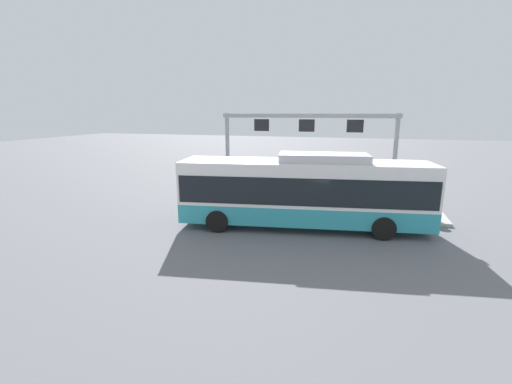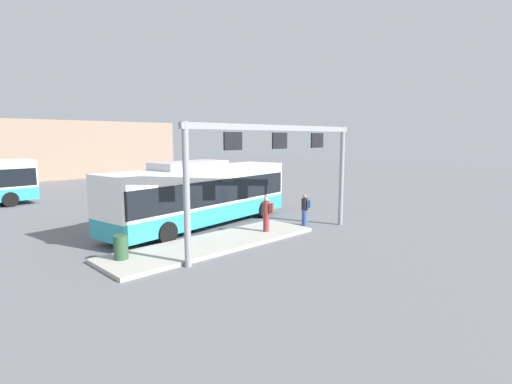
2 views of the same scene
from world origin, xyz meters
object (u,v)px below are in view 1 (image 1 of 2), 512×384
object	(u,v)px
person_boarding	(245,188)
trash_bin	(428,208)
person_waiting_near	(292,188)
bus_main	(304,189)

from	to	relation	value
person_boarding	trash_bin	bearing A→B (deg)	61.68
person_waiting_near	bus_main	bearing A→B (deg)	-9.97
bus_main	person_waiting_near	distance (m)	3.83
bus_main	trash_bin	xyz separation A→B (m)	(-5.79, -2.77, -1.20)
bus_main	person_boarding	xyz separation A→B (m)	(4.01, -3.64, -0.92)
trash_bin	bus_main	bearing A→B (deg)	25.53
bus_main	person_boarding	distance (m)	5.49
person_boarding	person_waiting_near	distance (m)	2.86
trash_bin	person_waiting_near	bearing A→B (deg)	-6.62
bus_main	person_waiting_near	world-z (taller)	bus_main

